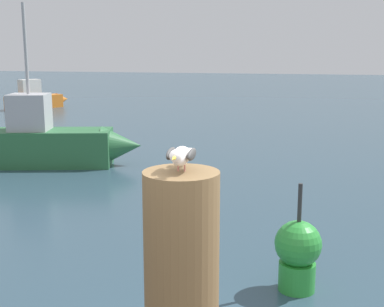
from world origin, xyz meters
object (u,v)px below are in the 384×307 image
(boat_orange, at_px, (37,99))
(channel_buoy, at_px, (298,253))
(seagull, at_px, (181,155))
(mooring_post, at_px, (181,269))
(boat_green, at_px, (56,142))

(boat_orange, relative_size, channel_buoy, 2.42)
(boat_orange, height_order, channel_buoy, boat_orange)
(seagull, relative_size, boat_orange, 0.12)
(seagull, height_order, boat_orange, seagull)
(mooring_post, xyz_separation_m, channel_buoy, (0.55, 3.36, -1.18))
(boat_orange, bearing_deg, seagull, -58.19)
(mooring_post, distance_m, boat_green, 10.61)
(seagull, bearing_deg, boat_green, 121.92)
(seagull, bearing_deg, boat_orange, 121.81)
(seagull, xyz_separation_m, channel_buoy, (0.55, 3.36, -1.83))
(boat_green, distance_m, boat_orange, 13.48)
(mooring_post, distance_m, boat_orange, 24.06)
(mooring_post, height_order, seagull, seagull)
(mooring_post, distance_m, seagull, 0.65)
(seagull, xyz_separation_m, boat_orange, (-12.67, 20.43, -1.83))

